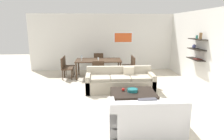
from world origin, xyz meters
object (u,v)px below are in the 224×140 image
at_px(dining_chair_foot, 98,70).
at_px(decorative_bowl, 133,90).
at_px(dining_table, 98,61).
at_px(dining_chair_left_far, 67,65).
at_px(sofa_beige, 120,82).
at_px(dining_chair_right_near, 131,66).
at_px(dining_chair_right_far, 129,64).
at_px(dining_chair_head, 99,61).
at_px(apple_on_coffee_table, 123,89).
at_px(coffee_table, 133,98).
at_px(wine_glass_foot, 98,59).
at_px(wine_glass_left_far, 82,56).
at_px(loveseat_white, 145,118).
at_px(wine_glass_left_near, 81,57).
at_px(dining_chair_left_near, 65,67).

bearing_deg(dining_chair_foot, decorative_bowl, -65.56).
distance_m(dining_table, dining_chair_left_far, 1.39).
relative_size(sofa_beige, dining_chair_right_near, 2.57).
bearing_deg(dining_chair_right_far, sofa_beige, -107.05).
height_order(dining_chair_head, dining_chair_foot, same).
xyz_separation_m(apple_on_coffee_table, dining_table, (-0.71, 2.96, 0.26)).
bearing_deg(coffee_table, dining_chair_right_near, 82.29).
relative_size(dining_chair_head, wine_glass_foot, 5.19).
height_order(wine_glass_left_far, wine_glass_foot, wine_glass_left_far).
xyz_separation_m(sofa_beige, coffee_table, (0.24, -1.24, -0.10)).
bearing_deg(dining_chair_right_near, loveseat_white, -94.86).
height_order(decorative_bowl, dining_chair_right_near, dining_chair_right_near).
distance_m(sofa_beige, dining_chair_head, 2.82).
height_order(dining_chair_foot, wine_glass_left_near, wine_glass_left_near).
bearing_deg(dining_chair_left_far, dining_table, -9.44).
bearing_deg(dining_chair_right_far, apple_on_coffee_table, -101.51).
relative_size(dining_chair_foot, wine_glass_left_near, 4.89).
distance_m(coffee_table, dining_table, 3.24).
xyz_separation_m(sofa_beige, dining_chair_left_far, (-2.09, 2.03, 0.21)).
height_order(loveseat_white, wine_glass_left_near, wine_glass_left_near).
bearing_deg(loveseat_white, wine_glass_left_near, 111.54).
bearing_deg(wine_glass_foot, coffee_table, -69.46).
bearing_deg(coffee_table, wine_glass_left_near, 119.82).
bearing_deg(wine_glass_left_near, dining_chair_head, 55.90).
xyz_separation_m(decorative_bowl, dining_chair_right_near, (0.40, 2.80, 0.08)).
bearing_deg(decorative_bowl, wine_glass_foot, 110.42).
bearing_deg(loveseat_white, dining_table, 102.73).
relative_size(sofa_beige, dining_chair_right_far, 2.57).
relative_size(sofa_beige, wine_glass_left_near, 12.56).
bearing_deg(wine_glass_foot, apple_on_coffee_table, -74.24).
relative_size(dining_chair_right_near, dining_chair_foot, 1.00).
xyz_separation_m(dining_chair_foot, dining_chair_right_far, (1.36, 1.13, 0.00)).
xyz_separation_m(apple_on_coffee_table, dining_chair_head, (-0.71, 3.86, 0.08)).
relative_size(dining_chair_left_near, dining_chair_left_far, 1.00).
bearing_deg(dining_chair_right_far, loveseat_white, -94.39).
distance_m(sofa_beige, decorative_bowl, 1.25).
xyz_separation_m(coffee_table, wine_glass_foot, (-0.98, 2.60, 0.68)).
relative_size(dining_table, dining_chair_foot, 2.16).
bearing_deg(dining_chair_foot, dining_chair_left_near, 153.31).
xyz_separation_m(decorative_bowl, wine_glass_left_far, (-1.66, 3.15, 0.45)).
height_order(dining_table, dining_chair_foot, dining_chair_foot).
bearing_deg(dining_chair_foot, wine_glass_foot, 90.00).
distance_m(apple_on_coffee_table, wine_glass_left_far, 3.42).
relative_size(dining_table, dining_chair_right_far, 2.16).
bearing_deg(sofa_beige, dining_chair_foot, 129.41).
distance_m(coffee_table, dining_chair_foot, 2.37).
relative_size(dining_chair_right_near, wine_glass_left_near, 4.89).
bearing_deg(wine_glass_left_near, sofa_beige, -49.49).
distance_m(wine_glass_left_near, wine_glass_left_far, 0.25).
xyz_separation_m(coffee_table, wine_glass_left_near, (-1.68, 2.92, 0.69)).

